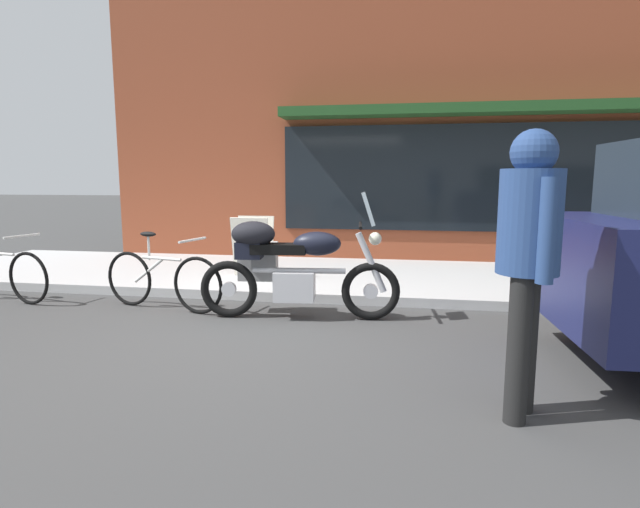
# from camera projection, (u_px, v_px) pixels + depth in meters

# --- Properties ---
(ground_plane) EXTENTS (80.00, 80.00, 0.00)m
(ground_plane) POSITION_uv_depth(u_px,v_px,m) (260.00, 332.00, 5.10)
(ground_plane) COLOR #3D3D3D
(touring_motorcycle) EXTENTS (2.21, 0.62, 1.40)m
(touring_motorcycle) POSITION_uv_depth(u_px,v_px,m) (288.00, 264.00, 5.57)
(touring_motorcycle) COLOR black
(touring_motorcycle) RESTS_ON ground_plane
(parked_bicycle) EXTENTS (1.64, 0.55, 0.92)m
(parked_bicycle) POSITION_uv_depth(u_px,v_px,m) (162.00, 279.00, 5.96)
(parked_bicycle) COLOR black
(parked_bicycle) RESTS_ON ground_plane
(pedestrian_walking) EXTENTS (0.45, 0.55, 1.83)m
(pedestrian_walking) POSITION_uv_depth(u_px,v_px,m) (529.00, 240.00, 3.13)
(pedestrian_walking) COLOR black
(pedestrian_walking) RESTS_ON ground_plane
(sandwich_board_sign) EXTENTS (0.55, 0.40, 0.87)m
(sandwich_board_sign) POSITION_uv_depth(u_px,v_px,m) (253.00, 246.00, 7.43)
(sandwich_board_sign) COLOR silver
(sandwich_board_sign) RESTS_ON sidewalk_curb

